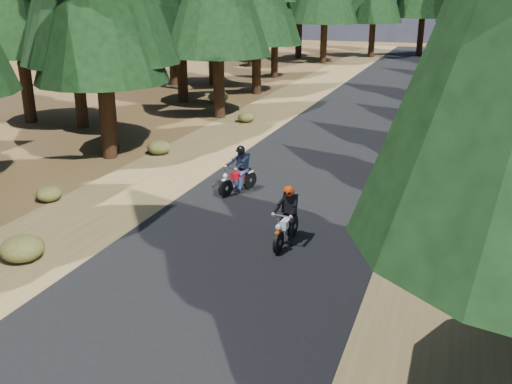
% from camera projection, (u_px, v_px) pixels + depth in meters
% --- Properties ---
extents(ground, '(120.00, 120.00, 0.00)m').
position_uv_depth(ground, '(233.00, 260.00, 12.55)').
color(ground, '#4B311A').
rests_on(ground, ground).
extents(road, '(6.00, 100.00, 0.01)m').
position_uv_depth(road, '(296.00, 190.00, 16.98)').
color(road, black).
rests_on(road, ground).
extents(shoulder_l, '(3.20, 100.00, 0.01)m').
position_uv_depth(shoulder_l, '(160.00, 174.00, 18.47)').
color(shoulder_l, brown).
rests_on(shoulder_l, ground).
extents(shoulder_r, '(3.20, 100.00, 0.01)m').
position_uv_depth(shoulder_r, '(459.00, 209.00, 15.50)').
color(shoulder_r, brown).
rests_on(shoulder_r, ground).
extents(understory_shrubs, '(16.12, 29.32, 0.66)m').
position_uv_depth(understory_shrubs, '(351.00, 165.00, 18.49)').
color(understory_shrubs, '#474C1E').
rests_on(understory_shrubs, ground).
extents(rider_lead, '(0.54, 1.59, 1.40)m').
position_uv_depth(rider_lead, '(286.00, 226.00, 13.17)').
color(rider_lead, silver).
rests_on(rider_lead, road).
extents(rider_follow, '(1.03, 1.63, 1.40)m').
position_uv_depth(rider_follow, '(238.00, 178.00, 16.62)').
color(rider_follow, '#9D0A15').
rests_on(rider_follow, road).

